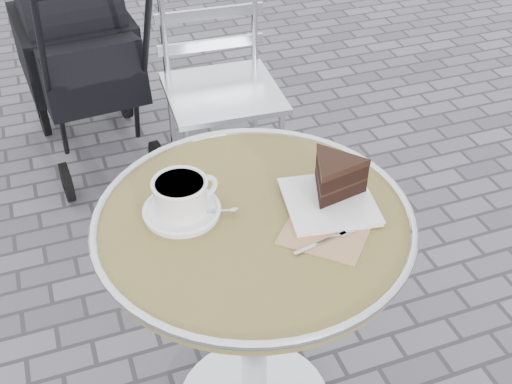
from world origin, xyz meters
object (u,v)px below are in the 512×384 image
object	(u,v)px
cake_plate_set	(334,183)
bistro_chair	(216,58)
cafe_table	(254,270)
cappuccino_set	(182,199)
baby_stroller	(82,62)

from	to	relation	value
cake_plate_set	bistro_chair	distance (m)	1.11
bistro_chair	cafe_table	bearing A→B (deg)	-98.95
cappuccino_set	cake_plate_set	world-z (taller)	cake_plate_set
cappuccino_set	bistro_chair	size ratio (longest dim) A/B	0.21
cafe_table	cake_plate_set	distance (m)	0.29
cake_plate_set	cafe_table	bearing A→B (deg)	-170.85
baby_stroller	cappuccino_set	bearing A→B (deg)	-91.58
cafe_table	cake_plate_set	size ratio (longest dim) A/B	2.32
cafe_table	baby_stroller	size ratio (longest dim) A/B	0.79
cafe_table	baby_stroller	xyz separation A→B (m)	(-0.21, 1.52, -0.14)
cake_plate_set	baby_stroller	bearing A→B (deg)	114.44
bistro_chair	baby_stroller	bearing A→B (deg)	140.29
cake_plate_set	baby_stroller	xyz separation A→B (m)	(-0.40, 1.52, -0.36)
cappuccino_set	cake_plate_set	bearing A→B (deg)	-24.85
baby_stroller	bistro_chair	bearing A→B (deg)	-47.69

